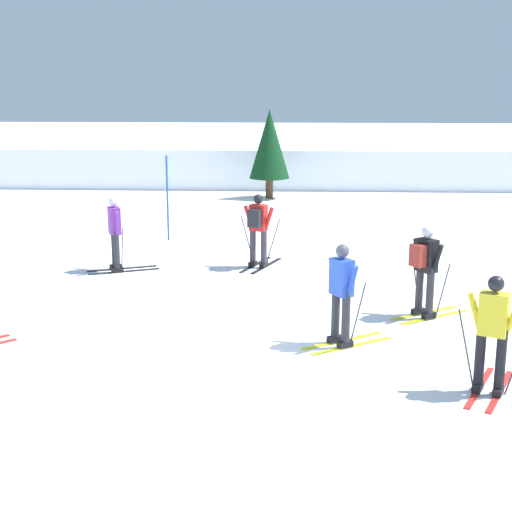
{
  "coord_description": "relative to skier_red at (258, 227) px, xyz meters",
  "views": [
    {
      "loc": [
        1.04,
        -11.43,
        4.32
      ],
      "look_at": [
        0.39,
        2.65,
        0.9
      ],
      "focal_mm": 52.16,
      "sensor_mm": 36.0,
      "label": 1
    }
  ],
  "objects": [
    {
      "name": "far_snow_ridge",
      "position": [
        -0.31,
        16.19,
        -0.18
      ],
      "size": [
        80.0,
        8.87,
        1.55
      ],
      "primitive_type": "cube",
      "color": "white",
      "rests_on": "ground"
    },
    {
      "name": "skier_red",
      "position": [
        0.0,
        0.0,
        0.0
      ],
      "size": [
        0.96,
        1.62,
        1.71
      ],
      "color": "black",
      "rests_on": "ground"
    },
    {
      "name": "skier_black",
      "position": [
        3.19,
        -3.51,
        -0.0
      ],
      "size": [
        1.54,
        1.18,
        1.71
      ],
      "color": "gold",
      "rests_on": "ground"
    },
    {
      "name": "ground_plane",
      "position": [
        -0.31,
        -5.23,
        -0.96
      ],
      "size": [
        120.0,
        120.0,
        0.0
      ],
      "primitive_type": "plane",
      "color": "white"
    },
    {
      "name": "skier_purple",
      "position": [
        -3.19,
        -0.48,
        -0.04
      ],
      "size": [
        1.62,
        0.96,
        1.71
      ],
      "color": "black",
      "rests_on": "ground"
    },
    {
      "name": "skier_yellow",
      "position": [
        3.52,
        -6.89,
        -0.04
      ],
      "size": [
        1.03,
        1.6,
        1.71
      ],
      "color": "red",
      "rests_on": "ground"
    },
    {
      "name": "skier_blue",
      "position": [
        1.58,
        -5.06,
        -0.04
      ],
      "size": [
        1.55,
        1.17,
        1.71
      ],
      "color": "gold",
      "rests_on": "ground"
    },
    {
      "name": "trail_marker_pole",
      "position": [
        -2.54,
        2.84,
        0.18
      ],
      "size": [
        0.05,
        0.05,
        2.28
      ],
      "primitive_type": "cylinder",
      "color": "#1E56AD",
      "rests_on": "ground"
    },
    {
      "name": "conifer_far_left",
      "position": [
        -0.02,
        10.04,
        0.99
      ],
      "size": [
        1.44,
        1.44,
        3.19
      ],
      "color": "#513823",
      "rests_on": "ground"
    }
  ]
}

